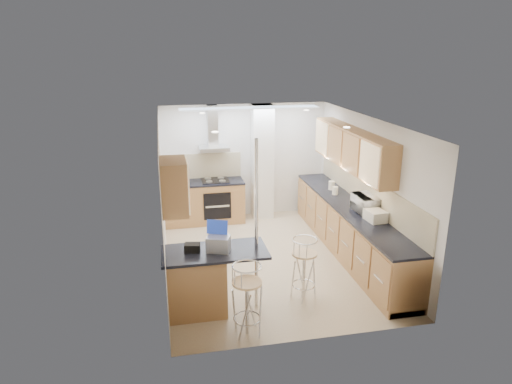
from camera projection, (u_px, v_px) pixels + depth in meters
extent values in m
plane|color=tan|center=(269.00, 260.00, 8.20)|extent=(4.80, 4.80, 0.00)
cube|color=white|center=(245.00, 161.00, 10.06)|extent=(3.60, 0.04, 2.50)
cube|color=white|center=(314.00, 252.00, 5.58)|extent=(3.60, 0.04, 2.50)
cube|color=white|center=(163.00, 200.00, 7.48)|extent=(0.04, 4.80, 2.50)
cube|color=white|center=(367.00, 187.00, 8.17)|extent=(0.04, 4.80, 2.50)
cube|color=white|center=(270.00, 121.00, 7.44)|extent=(3.60, 4.80, 0.02)
cube|color=#AD8345|center=(352.00, 149.00, 8.32)|extent=(0.34, 3.00, 0.72)
cube|color=#AD8345|center=(174.00, 186.00, 6.06)|extent=(0.34, 0.62, 0.72)
cube|color=beige|center=(366.00, 191.00, 8.18)|extent=(0.03, 4.40, 0.56)
cube|color=beige|center=(202.00, 166.00, 9.89)|extent=(1.70, 0.03, 0.56)
cube|color=white|center=(262.00, 162.00, 9.94)|extent=(0.45, 0.40, 2.50)
cube|color=silver|center=(214.00, 148.00, 9.58)|extent=(0.62, 0.48, 0.08)
cube|color=silver|center=(213.00, 126.00, 9.58)|extent=(0.22, 0.20, 0.88)
cylinder|color=silver|center=(256.00, 227.00, 6.37)|extent=(0.05, 0.05, 2.50)
cube|color=black|center=(217.00, 206.00, 9.60)|extent=(0.58, 0.02, 0.58)
cube|color=black|center=(215.00, 181.00, 9.75)|extent=(0.58, 0.50, 0.02)
cube|color=tan|center=(250.00, 108.00, 9.13)|extent=(2.80, 0.35, 0.02)
cube|color=#AD8345|center=(349.00, 230.00, 8.35)|extent=(0.60, 4.40, 0.88)
cube|color=black|center=(350.00, 207.00, 8.21)|extent=(0.63, 4.40, 0.04)
cube|color=#AD8345|center=(204.00, 203.00, 9.84)|extent=(1.70, 0.60, 0.88)
cube|color=black|center=(203.00, 182.00, 9.70)|extent=(1.70, 0.63, 0.04)
cube|color=#AD8345|center=(216.00, 282.00, 6.49)|extent=(1.35, 0.62, 0.90)
cube|color=black|center=(215.00, 252.00, 6.35)|extent=(1.47, 0.72, 0.04)
imported|color=silver|center=(367.00, 204.00, 7.85)|extent=(0.39, 0.56, 0.30)
cube|color=#A3A7AB|center=(219.00, 244.00, 6.32)|extent=(0.37, 0.32, 0.21)
cube|color=black|center=(192.00, 248.00, 6.31)|extent=(0.23, 0.19, 0.11)
cylinder|color=white|center=(332.00, 185.00, 9.12)|extent=(0.16, 0.16, 0.17)
cylinder|color=white|center=(335.00, 191.00, 8.82)|extent=(0.15, 0.15, 0.15)
cylinder|color=beige|center=(356.00, 204.00, 8.02)|extent=(0.18, 0.18, 0.18)
cylinder|color=silver|center=(365.00, 206.00, 7.99)|extent=(0.12, 0.12, 0.14)
cube|color=white|center=(375.00, 216.00, 7.47)|extent=(0.30, 0.37, 0.18)
cylinder|color=silver|center=(172.00, 179.00, 9.45)|extent=(0.16, 0.16, 0.24)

